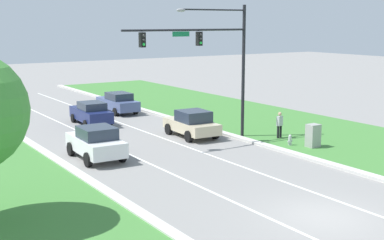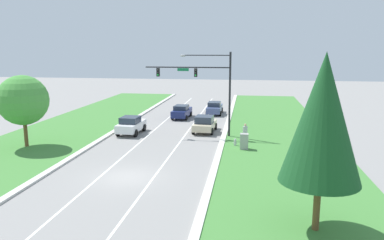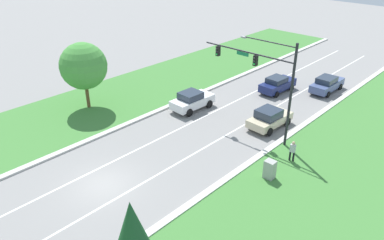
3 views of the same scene
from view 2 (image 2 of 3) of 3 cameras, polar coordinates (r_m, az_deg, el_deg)
name	(u,v)px [view 2 (image 2 of 3)]	position (r m, az deg, el deg)	size (l,w,h in m)	color
ground_plane	(127,177)	(25.63, -9.92, -8.57)	(160.00, 160.00, 0.00)	gray
curb_strip_right	(211,180)	(24.47, 2.90, -9.18)	(0.50, 90.00, 0.15)	beige
curb_strip_left	(48,172)	(27.86, -21.11, -7.40)	(0.50, 90.00, 0.15)	beige
grass_verge_right	(295,185)	(24.56, 15.35, -9.58)	(10.00, 90.00, 0.08)	#427F38
lane_stripe_inner_left	(101,176)	(26.24, -13.69, -8.25)	(0.14, 81.00, 0.01)	white
lane_stripe_inner_right	(153,178)	(25.13, -5.97, -8.85)	(0.14, 81.00, 0.01)	white
traffic_signal_mast	(205,81)	(35.89, 2.05, 6.03)	(8.29, 0.41, 8.14)	black
champagne_sedan	(205,124)	(38.35, 1.94, -0.59)	(2.30, 4.31, 1.69)	beige
navy_sedan	(182,112)	(46.00, -1.59, 1.30)	(2.10, 4.47, 1.62)	navy
white_sedan	(131,125)	(38.07, -9.28, -0.74)	(2.21, 4.34, 1.76)	white
slate_blue_sedan	(215,108)	(48.96, 3.45, 1.87)	(1.97, 4.64, 1.62)	#475684
utility_cabinet	(244,142)	(31.92, 7.95, -3.31)	(0.70, 0.60, 1.40)	#9E9E99
pedestrian	(245,132)	(34.66, 8.10, -1.78)	(0.42, 0.29, 1.69)	black
fire_hydrant	(235,143)	(33.03, 6.59, -3.43)	(0.34, 0.20, 0.70)	#B7B7BC
conifer_near_right_tree	(323,119)	(17.59, 19.27, 0.18)	(3.68, 3.68, 8.34)	brown
oak_near_left_tree	(23,100)	(34.95, -24.36, 2.76)	(4.27, 4.27, 6.26)	brown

